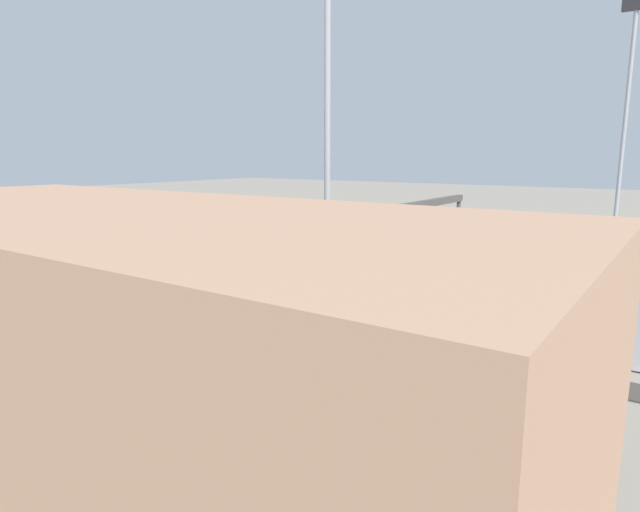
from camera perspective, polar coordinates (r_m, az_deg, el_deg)
ground_plane at (r=58.43m, az=6.62°, el=-3.13°), size 400.00×400.00×0.00m
track_bed_0 at (r=71.69m, az=12.34°, el=-0.69°), size 140.00×2.80×0.12m
track_bed_1 at (r=67.18m, az=10.69°, el=-1.38°), size 140.00×2.80×0.12m
track_bed_2 at (r=62.75m, az=8.80°, el=-2.17°), size 140.00×2.80×0.12m
track_bed_3 at (r=58.42m, az=6.62°, el=-3.08°), size 140.00×2.80×0.12m
track_bed_4 at (r=54.20m, az=4.09°, el=-4.12°), size 140.00×2.80×0.12m
track_bed_5 at (r=50.12m, az=1.14°, el=-5.32°), size 140.00×2.80×0.12m
track_bed_6 at (r=46.22m, az=-2.34°, el=-6.72°), size 140.00×2.80×0.12m
train_on_track_4 at (r=56.60m, az=-0.57°, el=-1.33°), size 66.40×3.06×4.40m
train_on_track_3 at (r=52.41m, az=22.94°, el=-3.27°), size 47.20×3.06×3.80m
train_on_track_5 at (r=45.02m, az=11.33°, el=-4.01°), size 47.20×3.00×5.00m
train_on_track_2 at (r=70.20m, az=-2.41°, el=1.43°), size 95.60×3.06×5.00m
train_on_track_0 at (r=70.87m, az=13.34°, el=0.75°), size 119.80×3.00×3.80m
light_mast_0 at (r=69.44m, az=29.66°, el=13.47°), size 2.80×0.70×30.08m
light_mast_1 at (r=39.08m, az=0.80°, el=15.93°), size 2.80×0.70×27.41m
signal_gantry at (r=56.34m, az=8.27°, el=4.23°), size 0.70×35.00×8.80m
maintenance_shed at (r=24.28m, az=-19.78°, el=-9.09°), size 35.44×14.91×11.83m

